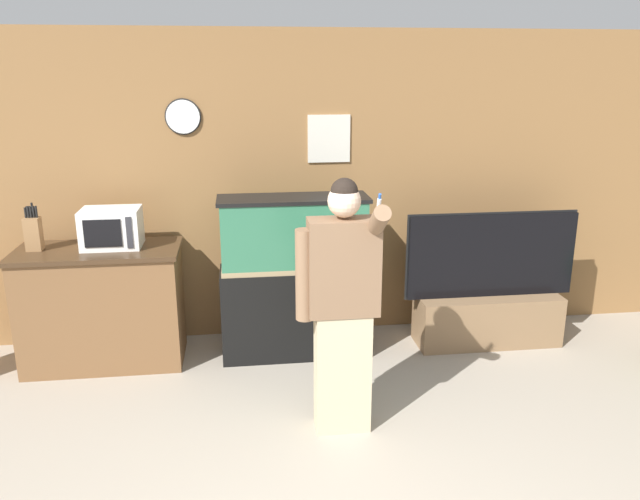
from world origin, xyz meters
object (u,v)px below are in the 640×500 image
object	(u,v)px
tv_on_stand	(488,305)
counter_island	(103,306)
aquarium_on_stand	(294,278)
microwave	(112,228)
person_standing	(342,304)
knife_block	(33,233)

from	to	relation	value
tv_on_stand	counter_island	bearing A→B (deg)	179.22
aquarium_on_stand	microwave	bearing A→B (deg)	176.47
counter_island	tv_on_stand	world-z (taller)	tv_on_stand
counter_island	microwave	distance (m)	0.64
tv_on_stand	person_standing	xyz separation A→B (m)	(-1.46, -1.15, 0.53)
person_standing	microwave	bearing A→B (deg)	142.19
tv_on_stand	knife_block	bearing A→B (deg)	178.90
microwave	tv_on_stand	distance (m)	3.15
microwave	tv_on_stand	world-z (taller)	microwave
knife_block	tv_on_stand	distance (m)	3.71
microwave	person_standing	distance (m)	2.04
counter_island	person_standing	size ratio (longest dim) A/B	0.75
aquarium_on_stand	person_standing	bearing A→B (deg)	-80.32
counter_island	knife_block	bearing A→B (deg)	176.66
aquarium_on_stand	tv_on_stand	world-z (taller)	aquarium_on_stand
counter_island	tv_on_stand	bearing A→B (deg)	-0.78
person_standing	aquarium_on_stand	bearing A→B (deg)	99.68
counter_island	knife_block	distance (m)	0.76
counter_island	aquarium_on_stand	world-z (taller)	aquarium_on_stand
knife_block	tv_on_stand	xyz separation A→B (m)	(3.63, -0.07, -0.75)
microwave	knife_block	size ratio (longest dim) A/B	1.23
person_standing	tv_on_stand	bearing A→B (deg)	38.30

